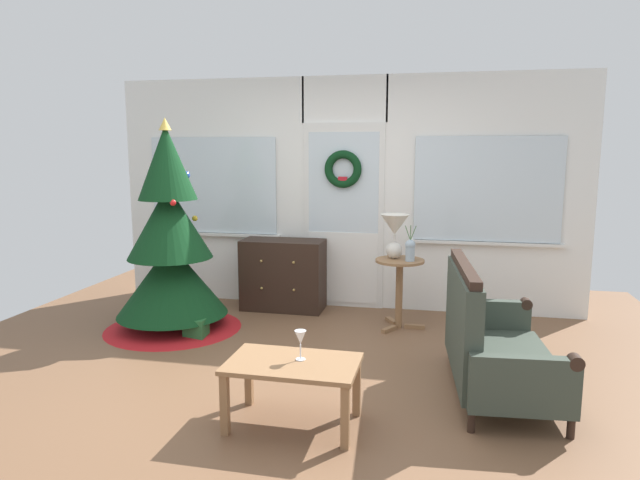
% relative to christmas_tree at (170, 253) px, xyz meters
% --- Properties ---
extents(ground_plane, '(6.76, 6.76, 0.00)m').
position_rel_christmas_tree_xyz_m(ground_plane, '(1.52, -0.90, -0.76)').
color(ground_plane, brown).
extents(back_wall_with_door, '(5.20, 0.19, 2.55)m').
position_rel_christmas_tree_xyz_m(back_wall_with_door, '(1.52, 1.19, 0.52)').
color(back_wall_with_door, white).
rests_on(back_wall_with_door, ground).
extents(christmas_tree, '(1.34, 1.34, 2.06)m').
position_rel_christmas_tree_xyz_m(christmas_tree, '(0.00, 0.00, 0.00)').
color(christmas_tree, '#4C331E').
rests_on(christmas_tree, ground).
extents(dresser_cabinet, '(0.90, 0.45, 0.78)m').
position_rel_christmas_tree_xyz_m(dresser_cabinet, '(0.89, 0.89, -0.37)').
color(dresser_cabinet, black).
rests_on(dresser_cabinet, ground).
extents(settee_sofa, '(0.81, 1.44, 0.96)m').
position_rel_christmas_tree_xyz_m(settee_sofa, '(2.94, -0.89, -0.39)').
color(settee_sofa, black).
rests_on(settee_sofa, ground).
extents(side_table, '(0.50, 0.48, 0.70)m').
position_rel_christmas_tree_xyz_m(side_table, '(2.20, 0.48, -0.27)').
color(side_table, '#8E6642').
rests_on(side_table, ground).
extents(table_lamp, '(0.28, 0.28, 0.44)m').
position_rel_christmas_tree_xyz_m(table_lamp, '(2.14, 0.52, 0.21)').
color(table_lamp, silver).
rests_on(table_lamp, side_table).
extents(flower_vase, '(0.11, 0.10, 0.35)m').
position_rel_christmas_tree_xyz_m(flower_vase, '(2.30, 0.42, 0.05)').
color(flower_vase, '#99ADBC').
rests_on(flower_vase, side_table).
extents(coffee_table, '(0.85, 0.53, 0.43)m').
position_rel_christmas_tree_xyz_m(coffee_table, '(1.67, -1.67, -0.40)').
color(coffee_table, '#8E6642').
rests_on(coffee_table, ground).
extents(wine_glass, '(0.08, 0.08, 0.20)m').
position_rel_christmas_tree_xyz_m(wine_glass, '(1.71, -1.63, -0.20)').
color(wine_glass, silver).
rests_on(wine_glass, coffee_table).
extents(gift_box, '(0.20, 0.18, 0.20)m').
position_rel_christmas_tree_xyz_m(gift_box, '(0.35, -0.24, -0.67)').
color(gift_box, '#266633').
rests_on(gift_box, ground).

